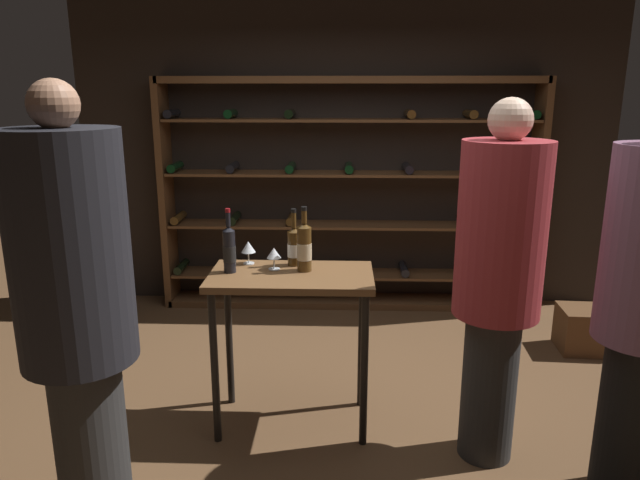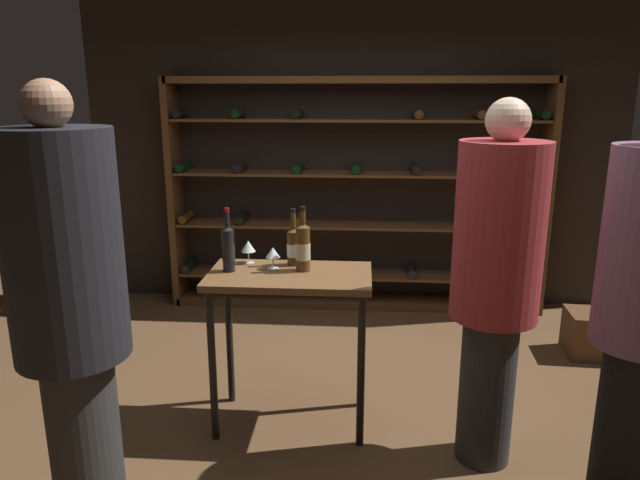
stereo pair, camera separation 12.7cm
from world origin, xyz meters
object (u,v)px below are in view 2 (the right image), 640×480
wine_glass_stemmed_center (273,253)px  wine_bottle_green_slim (293,246)px  wine_bottle_black_capsule (303,247)px  wine_rack (355,197)px  wine_crate (599,334)px  tasting_table (290,297)px  wine_glass_stemmed_right (248,247)px  person_guest_khaki (69,302)px  wine_bottle_red_label (228,248)px  person_guest_plum_blouse (496,273)px

wine_glass_stemmed_center → wine_bottle_green_slim: bearing=39.6°
wine_bottle_black_capsule → wine_rack: bearing=82.2°
wine_crate → wine_bottle_black_capsule: 2.57m
tasting_table → wine_bottle_black_capsule: bearing=37.6°
wine_bottle_green_slim → wine_glass_stemmed_center: bearing=-140.4°
wine_glass_stemmed_center → tasting_table: bearing=-34.4°
wine_bottle_black_capsule → wine_glass_stemmed_center: bearing=174.7°
tasting_table → wine_bottle_green_slim: (0.00, 0.16, 0.26)m
wine_glass_stemmed_right → wine_glass_stemmed_center: 0.20m
wine_crate → wine_glass_stemmed_right: wine_glass_stemmed_right is taller
tasting_table → wine_glass_stemmed_right: size_ratio=6.80×
person_guest_khaki → wine_bottle_red_label: person_guest_khaki is taller
wine_rack → tasting_table: (-0.34, -2.02, -0.23)m
wine_crate → wine_bottle_red_label: size_ratio=1.28×
wine_bottle_red_label → wine_glass_stemmed_right: (0.08, 0.17, -0.04)m
wine_bottle_red_label → wine_glass_stemmed_right: size_ratio=2.67×
wine_rack → wine_crate: size_ratio=7.08×
wine_crate → wine_bottle_red_label: 2.95m
wine_rack → wine_glass_stemmed_right: bearing=-108.5°
person_guest_plum_blouse → wine_bottle_red_label: 1.48m
person_guest_plum_blouse → wine_glass_stemmed_right: bearing=-94.7°
wine_bottle_green_slim → wine_glass_stemmed_center: 0.15m
person_guest_plum_blouse → wine_glass_stemmed_right: 1.44m
wine_glass_stemmed_right → wine_rack: bearing=71.5°
wine_crate → wine_bottle_red_label: wine_bottle_red_label is taller
wine_rack → person_guest_khaki: (-1.14, -2.98, 0.09)m
tasting_table → wine_bottle_red_label: size_ratio=2.55×
person_guest_plum_blouse → wine_glass_stemmed_center: bearing=-92.4°
wine_glass_stemmed_right → wine_glass_stemmed_center: size_ratio=1.07×
person_guest_khaki → wine_bottle_green_slim: (0.80, 1.13, -0.05)m
wine_glass_stemmed_right → wine_glass_stemmed_center: bearing=-33.3°
wine_glass_stemmed_center → person_guest_plum_blouse: bearing=-16.3°
tasting_table → wine_crate: size_ratio=1.99×
person_guest_khaki → person_guest_plum_blouse: 2.01m
wine_bottle_red_label → wine_glass_stemmed_center: (0.25, 0.06, -0.04)m
wine_crate → wine_bottle_green_slim: 2.57m
wine_bottle_red_label → wine_glass_stemmed_center: 0.26m
tasting_table → wine_crate: tasting_table is taller
tasting_table → person_guest_plum_blouse: bearing=-14.3°
wine_bottle_black_capsule → wine_crate: bearing=25.5°
wine_rack → tasting_table: 2.06m
wine_rack → wine_crate: (1.89, -0.93, -0.86)m
wine_crate → wine_glass_stemmed_right: (-2.50, -0.91, 0.88)m
person_guest_khaki → wine_glass_stemmed_right: person_guest_khaki is taller
tasting_table → person_guest_plum_blouse: size_ratio=0.49×
tasting_table → person_guest_khaki: person_guest_khaki is taller
wine_glass_stemmed_right → wine_bottle_red_label: bearing=-115.6°
wine_rack → wine_glass_stemmed_right: 1.94m
wine_bottle_red_label → wine_bottle_black_capsule: (0.43, 0.04, 0.01)m
person_guest_plum_blouse → wine_bottle_green_slim: bearing=-98.2°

